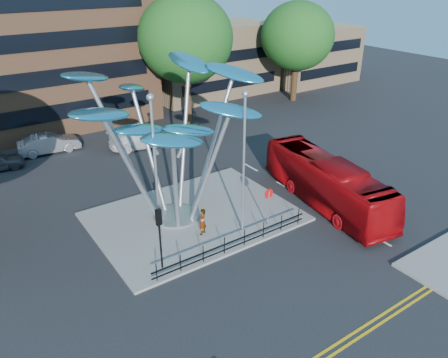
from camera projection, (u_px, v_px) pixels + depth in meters
ground at (268, 260)px, 23.19m from camera, size 120.00×120.00×0.00m
traffic_island at (194, 217)px, 27.08m from camera, size 12.00×9.00×0.15m
double_yellow_near at (358, 330)px, 18.76m from camera, size 40.00×0.12×0.01m
double_yellow_far at (364, 335)px, 18.54m from camera, size 40.00×0.12×0.01m
low_building_near at (212, 60)px, 51.73m from camera, size 15.00×8.00×8.00m
low_building_far at (309, 54)px, 57.60m from camera, size 12.00×8.00×7.00m
tree_right at (186, 39)px, 39.97m from camera, size 8.80×8.80×12.11m
tree_far at (297, 36)px, 47.50m from camera, size 8.00×8.00×10.81m
leaf_sculpture at (167, 111)px, 24.04m from camera, size 12.72×9.54×9.51m
street_lamp_left at (155, 166)px, 21.12m from camera, size 0.36×0.36×8.80m
street_lamp_right at (244, 152)px, 23.41m from camera, size 0.36×0.36×8.30m
traffic_light_island at (159, 227)px, 21.34m from camera, size 0.28×0.18×3.42m
no_entry_sign_island at (269, 201)px, 25.27m from camera, size 0.60×0.10×2.45m
pedestrian_railing_front at (235, 243)px, 23.70m from camera, size 10.00×0.06×1.00m
red_bus at (326, 182)px, 28.13m from camera, size 4.45×11.37×3.09m
pedestrian at (202, 222)px, 24.85m from camera, size 0.71×0.63×1.64m
parked_car_mid at (49, 143)px, 36.18m from camera, size 4.99×2.10×1.60m
parked_car_right at (142, 138)px, 37.31m from camera, size 5.76×2.97×1.60m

